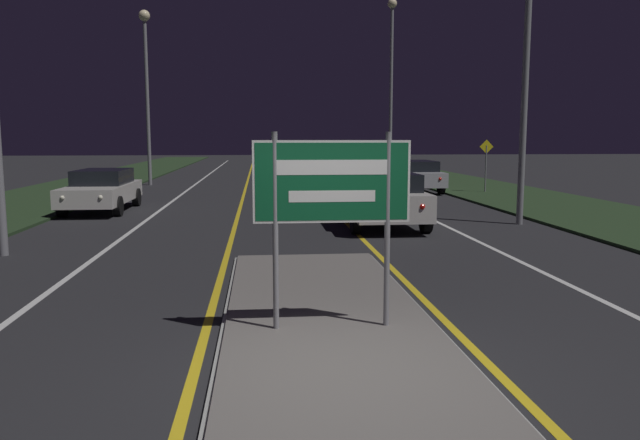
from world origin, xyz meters
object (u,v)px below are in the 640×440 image
streetlight_right_far (391,66)px  car_approaching_0 (102,189)px  streetlight_left_far (146,70)px  highway_sign (332,191)px  car_receding_1 (413,175)px  car_receding_2 (374,165)px  warning_sign (486,160)px  car_receding_0 (381,198)px

streetlight_right_far → car_approaching_0: streetlight_right_far is taller
streetlight_left_far → highway_sign: bearing=-75.5°
streetlight_right_far → car_receding_1: streetlight_right_far is taller
car_receding_1 → car_receding_2: 9.00m
streetlight_right_far → car_receding_2: (-0.72, 1.18, -5.54)m
streetlight_right_far → warning_sign: streetlight_right_far is taller
car_receding_0 → car_receding_2: bearing=80.2°
streetlight_left_far → car_receding_0: size_ratio=1.95×
car_receding_0 → car_receding_1: car_receding_0 is taller
highway_sign → warning_sign: 20.68m
car_receding_0 → car_receding_1: (3.51, 10.70, -0.04)m
car_approaching_0 → warning_sign: bearing=18.6°
car_receding_0 → warning_sign: warning_sign is taller
highway_sign → car_approaching_0: highway_sign is taller
warning_sign → streetlight_right_far: bearing=104.2°
highway_sign → streetlight_left_far: (-6.45, 25.01, 3.98)m
car_receding_2 → warning_sign: size_ratio=1.90×
car_approaching_0 → streetlight_left_far: bearing=92.0°
highway_sign → car_receding_2: bearing=78.6°
streetlight_left_far → car_approaching_0: (0.39, -11.32, -5.04)m
streetlight_left_far → car_receding_1: 14.28m
highway_sign → warning_sign: bearing=64.7°
streetlight_right_far → car_receding_0: bearing=-102.5°
streetlight_left_far → car_receding_2: bearing=17.8°
streetlight_right_far → warning_sign: 10.57m
streetlight_right_far → car_receding_0: 19.77m
car_receding_0 → warning_sign: size_ratio=1.98×
streetlight_left_far → car_receding_0: 18.75m
highway_sign → streetlight_right_far: bearing=76.7°
highway_sign → car_receding_0: size_ratio=0.54×
warning_sign → car_approaching_0: bearing=-161.4°
car_receding_1 → car_receding_0: bearing=-108.2°
streetlight_left_far → car_receding_2: size_ratio=2.04×
car_receding_0 → streetlight_right_far: bearing=77.5°
warning_sign → car_receding_2: bearing=106.4°
car_receding_0 → warning_sign: 11.43m
streetlight_right_far → warning_sign: size_ratio=4.48×
car_receding_1 → car_approaching_0: (-11.99, -6.26, -0.03)m
car_receding_1 → warning_sign: bearing=-23.4°
car_receding_0 → car_approaching_0: size_ratio=0.93×
car_approaching_0 → highway_sign: bearing=-66.1°
highway_sign → car_receding_2: highway_sign is taller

